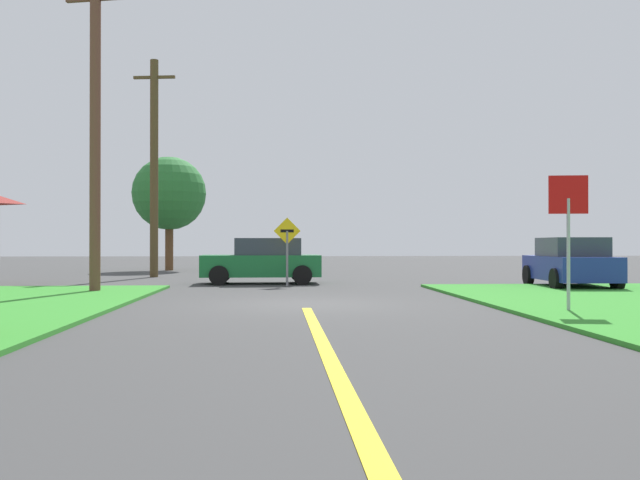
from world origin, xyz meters
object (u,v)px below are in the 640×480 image
object	(u,v)px
stop_sign	(568,216)
oak_tree_left	(169,194)
utility_pole_far	(154,166)
car_approaching_junction	(263,261)
direction_sign	(287,244)
utility_pole_mid	(95,129)
car_on_crossroad	(570,263)

from	to	relation	value
stop_sign	oak_tree_left	size ratio (longest dim) A/B	0.46
utility_pole_far	car_approaching_junction	bearing A→B (deg)	-45.71
stop_sign	oak_tree_left	world-z (taller)	oak_tree_left
direction_sign	car_approaching_junction	bearing A→B (deg)	122.09
oak_tree_left	stop_sign	bearing A→B (deg)	-62.63
car_approaching_junction	utility_pole_far	xyz separation A→B (m)	(-4.73, 4.85, 3.93)
car_approaching_junction	direction_sign	xyz separation A→B (m)	(0.85, -1.36, 0.63)
stop_sign	utility_pole_mid	distance (m)	13.03
stop_sign	oak_tree_left	distance (m)	25.44
car_on_crossroad	car_approaching_junction	xyz separation A→B (m)	(-9.95, 2.94, 0.00)
direction_sign	utility_pole_far	bearing A→B (deg)	131.96
utility_pole_far	direction_sign	size ratio (longest dim) A/B	4.02
utility_pole_far	oak_tree_left	size ratio (longest dim) A/B	1.53
stop_sign	utility_pole_far	world-z (taller)	utility_pole_far
utility_pole_far	oak_tree_left	distance (m)	7.17
stop_sign	utility_pole_mid	world-z (taller)	utility_pole_mid
car_approaching_junction	utility_pole_far	world-z (taller)	utility_pole_far
utility_pole_mid	utility_pole_far	world-z (taller)	utility_pole_far
car_on_crossroad	car_approaching_junction	size ratio (longest dim) A/B	0.97
car_on_crossroad	oak_tree_left	distance (m)	21.55
direction_sign	stop_sign	bearing A→B (deg)	-58.84
stop_sign	car_on_crossroad	distance (m)	8.47
car_approaching_junction	oak_tree_left	size ratio (longest dim) A/B	0.70
stop_sign	car_approaching_junction	bearing A→B (deg)	-49.65
car_approaching_junction	direction_sign	world-z (taller)	direction_sign
car_approaching_junction	oak_tree_left	world-z (taller)	oak_tree_left
car_approaching_junction	stop_sign	bearing A→B (deg)	119.95
car_on_crossroad	utility_pole_far	size ratio (longest dim) A/B	0.44
utility_pole_mid	direction_sign	size ratio (longest dim) A/B	3.99
utility_pole_far	car_on_crossroad	bearing A→B (deg)	-27.93
stop_sign	utility_pole_far	bearing A→B (deg)	-45.05
utility_pole_mid	oak_tree_left	xyz separation A→B (m)	(-0.55, 16.27, -0.61)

